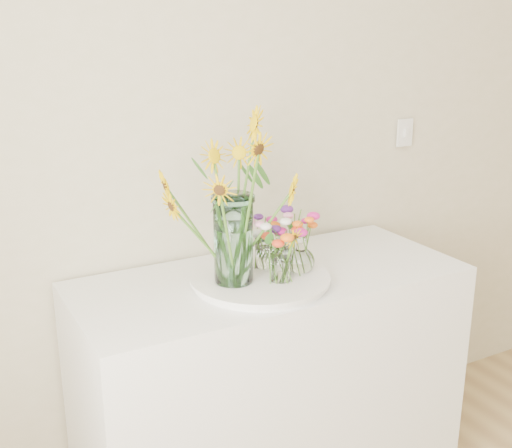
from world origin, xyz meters
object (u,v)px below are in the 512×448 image
counter (270,386)px  small_vase_c (264,253)px  mason_jar (233,240)px  small_vase_a (281,264)px  small_vase_b (301,253)px  tray (260,281)px

counter → small_vase_c: bearing=144.5°
mason_jar → small_vase_c: bearing=23.5°
small_vase_c → counter: bearing=-35.5°
small_vase_a → small_vase_c: 0.13m
small_vase_a → small_vase_c: small_vase_a is taller
mason_jar → small_vase_b: size_ratio=2.15×
small_vase_b → small_vase_a: bearing=-159.4°
counter → tray: (-0.08, -0.06, 0.46)m
small_vase_c → tray: bearing=-128.7°
small_vase_a → small_vase_b: (0.10, 0.04, 0.01)m
small_vase_a → counter: bearing=75.0°
tray → small_vase_b: small_vase_b is taller
counter → small_vase_a: size_ratio=11.33×
tray → mason_jar: bearing=178.7°
counter → small_vase_c: size_ratio=12.16×
counter → mason_jar: 0.65m
tray → mason_jar: size_ratio=1.50×
mason_jar → tray: bearing=-1.3°
counter → mason_jar: mason_jar is taller
mason_jar → counter: bearing=17.2°
tray → small_vase_b: 0.17m
mason_jar → small_vase_b: mason_jar is taller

